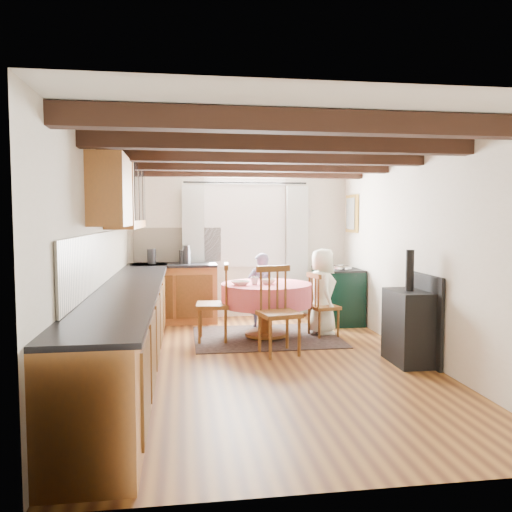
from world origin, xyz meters
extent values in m
cube|color=#9C652A|center=(0.00, 0.00, 0.00)|extent=(3.60, 5.50, 0.00)
cube|color=white|center=(0.00, 0.00, 2.40)|extent=(3.60, 5.50, 0.00)
cube|color=silver|center=(0.00, 2.75, 1.20)|extent=(3.60, 0.00, 2.40)
cube|color=silver|center=(0.00, -2.75, 1.20)|extent=(3.60, 0.00, 2.40)
cube|color=silver|center=(-1.80, 0.00, 1.20)|extent=(0.00, 5.50, 2.40)
cube|color=silver|center=(1.80, 0.00, 1.20)|extent=(0.00, 5.50, 2.40)
cube|color=black|center=(0.00, -2.00, 2.31)|extent=(3.60, 0.16, 0.16)
cube|color=black|center=(0.00, -1.00, 2.31)|extent=(3.60, 0.16, 0.16)
cube|color=black|center=(0.00, 0.00, 2.31)|extent=(3.60, 0.16, 0.16)
cube|color=black|center=(0.00, 1.00, 2.31)|extent=(3.60, 0.16, 0.16)
cube|color=black|center=(0.00, 2.00, 2.31)|extent=(3.60, 0.16, 0.16)
cube|color=beige|center=(-1.78, 0.30, 1.20)|extent=(0.02, 4.50, 0.55)
cube|color=beige|center=(-1.00, 2.73, 1.20)|extent=(1.40, 0.02, 0.55)
cube|color=#A36028|center=(-1.50, 0.00, 0.44)|extent=(0.60, 5.30, 0.88)
cube|color=#A36028|center=(-1.05, 2.45, 0.44)|extent=(1.30, 0.60, 0.88)
cube|color=black|center=(-1.48, 0.00, 0.90)|extent=(0.64, 5.30, 0.04)
cube|color=black|center=(-1.05, 2.43, 0.90)|extent=(1.30, 0.64, 0.04)
cube|color=#A36028|center=(-1.63, 1.20, 1.95)|extent=(0.34, 1.80, 0.90)
cube|color=#A36028|center=(-1.63, -0.30, 1.90)|extent=(0.34, 0.90, 0.70)
cube|color=white|center=(0.10, 2.73, 1.60)|extent=(1.34, 0.03, 1.54)
cube|color=white|center=(0.10, 2.74, 1.60)|extent=(1.20, 0.01, 1.40)
cube|color=silver|center=(-0.75, 2.65, 1.10)|extent=(0.35, 0.10, 2.10)
cube|color=silver|center=(0.95, 2.65, 1.10)|extent=(0.35, 0.10, 2.10)
cylinder|color=black|center=(0.10, 2.65, 2.20)|extent=(2.00, 0.03, 0.03)
cube|color=gold|center=(1.77, 2.30, 1.70)|extent=(0.04, 0.50, 0.60)
cylinder|color=silver|center=(1.05, 2.72, 1.70)|extent=(0.30, 0.02, 0.30)
cube|color=black|center=(0.20, 1.21, 0.01)|extent=(1.96, 1.52, 0.01)
imported|color=slate|center=(0.23, 1.87, 0.56)|extent=(0.44, 0.32, 1.11)
imported|color=white|center=(1.02, 1.31, 0.60)|extent=(0.42, 0.61, 1.21)
imported|color=silver|center=(-0.17, 1.08, 0.77)|extent=(0.30, 0.30, 0.06)
imported|color=silver|center=(0.21, 1.17, 0.77)|extent=(0.28, 0.28, 0.07)
imported|color=silver|center=(0.03, 1.14, 0.79)|extent=(0.11, 0.11, 0.10)
cylinder|color=#262628|center=(-1.40, 2.43, 1.04)|extent=(0.14, 0.14, 0.23)
cylinder|color=#262628|center=(-0.88, 2.47, 1.02)|extent=(0.19, 0.19, 0.21)
cylinder|color=#262628|center=(-0.86, 2.37, 1.06)|extent=(0.10, 0.10, 0.29)
camera|label=1|loc=(-0.92, -5.58, 1.63)|focal=35.77mm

